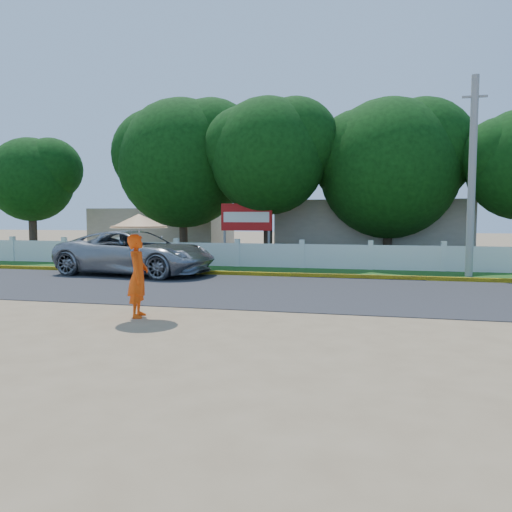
{
  "coord_description": "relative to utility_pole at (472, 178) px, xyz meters",
  "views": [
    {
      "loc": [
        2.99,
        -10.98,
        2.39
      ],
      "look_at": [
        0.0,
        2.0,
        1.3
      ],
      "focal_mm": 35.0,
      "sensor_mm": 36.0,
      "label": 1
    }
  ],
  "objects": [
    {
      "name": "road",
      "position": [
        -6.71,
        -5.01,
        -3.81
      ],
      "size": [
        60.0,
        7.0,
        0.02
      ],
      "primitive_type": "cube",
      "color": "#38383A",
      "rests_on": "ground"
    },
    {
      "name": "utility_pole",
      "position": [
        0.0,
        0.0,
        0.0
      ],
      "size": [
        0.28,
        0.28,
        7.63
      ],
      "primitive_type": "cylinder",
      "color": "gray",
      "rests_on": "ground"
    },
    {
      "name": "monk_with_parasol",
      "position": [
        -9.0,
        -9.8,
        -2.24
      ],
      "size": [
        1.33,
        1.33,
        2.42
      ],
      "color": "#E3470B",
      "rests_on": "ground"
    },
    {
      "name": "fence",
      "position": [
        -6.71,
        1.69,
        -3.27
      ],
      "size": [
        40.0,
        0.1,
        1.1
      ],
      "primitive_type": "cube",
      "color": "silver",
      "rests_on": "ground"
    },
    {
      "name": "vehicle",
      "position": [
        -12.9,
        -2.13,
        -2.93
      ],
      "size": [
        6.73,
        3.74,
        1.78
      ],
      "primitive_type": "imported",
      "rotation": [
        0.0,
        0.0,
        1.44
      ],
      "color": "gray",
      "rests_on": "ground"
    },
    {
      "name": "building_near",
      "position": [
        -3.71,
        8.49,
        -2.22
      ],
      "size": [
        10.0,
        6.0,
        3.2
      ],
      "primitive_type": "cube",
      "color": "#B7AD99",
      "rests_on": "ground"
    },
    {
      "name": "tree_row",
      "position": [
        -4.36,
        4.86,
        1.29
      ],
      "size": [
        35.47,
        7.98,
        9.33
      ],
      "color": "#473828",
      "rests_on": "ground"
    },
    {
      "name": "billboard",
      "position": [
        -9.55,
        2.79,
        -1.68
      ],
      "size": [
        2.5,
        0.13,
        2.95
      ],
      "color": "gray",
      "rests_on": "ground"
    },
    {
      "name": "ground",
      "position": [
        -6.71,
        -9.51,
        -3.82
      ],
      "size": [
        120.0,
        120.0,
        0.0
      ],
      "primitive_type": "plane",
      "color": "#9E8460",
      "rests_on": "ground"
    },
    {
      "name": "curb",
      "position": [
        -6.71,
        -1.46,
        -3.74
      ],
      "size": [
        40.0,
        0.18,
        0.16
      ],
      "primitive_type": "cube",
      "color": "yellow",
      "rests_on": "ground"
    },
    {
      "name": "building_far",
      "position": [
        -16.71,
        9.49,
        -2.42
      ],
      "size": [
        8.0,
        5.0,
        2.8
      ],
      "primitive_type": "cube",
      "color": "#B7AD99",
      "rests_on": "ground"
    },
    {
      "name": "grass_verge",
      "position": [
        -6.71,
        0.24,
        -3.8
      ],
      "size": [
        60.0,
        3.5,
        0.03
      ],
      "primitive_type": "cube",
      "color": "#2D601E",
      "rests_on": "ground"
    }
  ]
}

